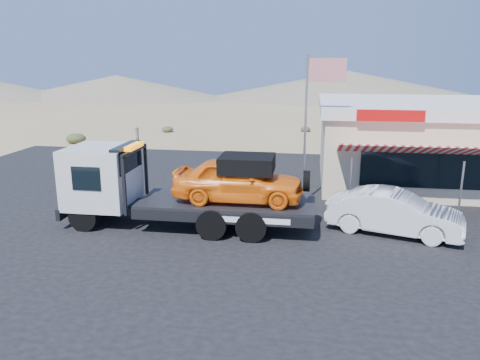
{
  "coord_description": "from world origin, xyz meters",
  "views": [
    {
      "loc": [
        4.98,
        -14.38,
        5.81
      ],
      "look_at": [
        2.41,
        2.13,
        1.5
      ],
      "focal_mm": 35.0,
      "sensor_mm": 36.0,
      "label": 1
    }
  ],
  "objects": [
    {
      "name": "jerky_store",
      "position": [
        10.5,
        8.97,
        1.99
      ],
      "size": [
        10.4,
        9.97,
        3.9
      ],
      "color": "beige",
      "rests_on": "asphalt_lot"
    },
    {
      "name": "flagpole",
      "position": [
        4.93,
        4.5,
        3.76
      ],
      "size": [
        1.55,
        0.1,
        6.0
      ],
      "color": "#99999E",
      "rests_on": "asphalt_lot"
    },
    {
      "name": "distant_hills",
      "position": [
        -9.77,
        55.14,
        1.89
      ],
      "size": [
        126.0,
        48.0,
        4.2
      ],
      "color": "#726B59",
      "rests_on": "ground"
    },
    {
      "name": "ground",
      "position": [
        0.0,
        0.0,
        0.0
      ],
      "size": [
        120.0,
        120.0,
        0.0
      ],
      "primitive_type": "plane",
      "color": "#937A53",
      "rests_on": "ground"
    },
    {
      "name": "asphalt_lot",
      "position": [
        2.0,
        3.0,
        0.01
      ],
      "size": [
        32.0,
        24.0,
        0.02
      ],
      "primitive_type": "cube",
      "color": "black",
      "rests_on": "ground"
    },
    {
      "name": "tow_truck",
      "position": [
        0.5,
        1.0,
        1.57
      ],
      "size": [
        8.73,
        2.59,
        2.92
      ],
      "color": "black",
      "rests_on": "asphalt_lot"
    },
    {
      "name": "white_sedan",
      "position": [
        7.86,
        1.4,
        0.76
      ],
      "size": [
        4.74,
        2.79,
        1.48
      ],
      "primitive_type": "imported",
      "rotation": [
        0.0,
        0.0,
        1.28
      ],
      "color": "silver",
      "rests_on": "asphalt_lot"
    }
  ]
}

